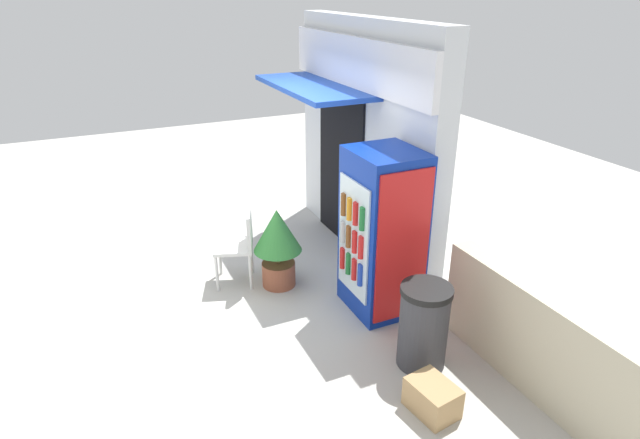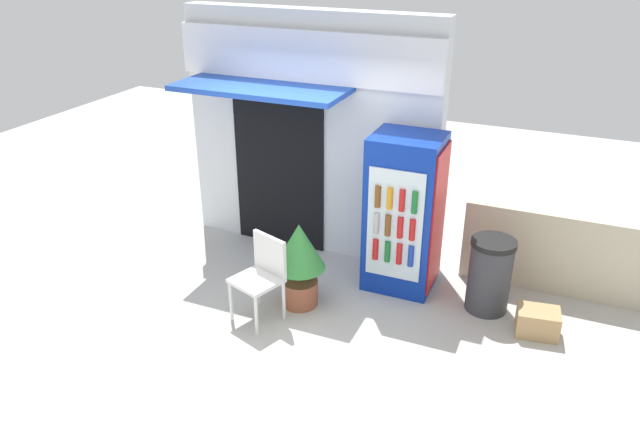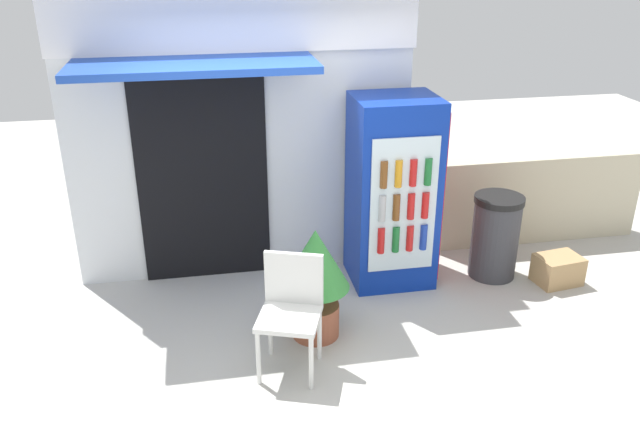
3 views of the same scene
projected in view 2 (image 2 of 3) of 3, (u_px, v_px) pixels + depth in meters
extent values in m
plane|color=beige|center=(274.00, 318.00, 6.51)|extent=(16.00, 16.00, 0.00)
cube|color=silver|center=(312.00, 135.00, 7.43)|extent=(3.18, 0.26, 2.93)
cube|color=white|center=(305.00, 56.00, 6.87)|extent=(3.18, 0.08, 0.57)
cube|color=#1E47B2|center=(260.00, 89.00, 6.84)|extent=(1.97, 0.82, 0.06)
cube|color=black|center=(279.00, 168.00, 7.63)|extent=(1.20, 0.03, 2.07)
cube|color=#0C2D9E|center=(404.00, 213.00, 6.78)|extent=(0.75, 0.67, 1.78)
cube|color=silver|center=(395.00, 226.00, 6.50)|extent=(0.60, 0.02, 1.25)
cube|color=red|center=(438.00, 219.00, 6.64)|extent=(0.02, 0.60, 1.61)
cylinder|color=red|center=(375.00, 249.00, 6.68)|extent=(0.06, 0.06, 0.24)
cylinder|color=#196B2D|center=(387.00, 251.00, 6.64)|extent=(0.06, 0.06, 0.24)
cylinder|color=red|center=(399.00, 254.00, 6.59)|extent=(0.06, 0.06, 0.24)
cylinder|color=#1938A5|center=(411.00, 256.00, 6.54)|extent=(0.06, 0.06, 0.24)
cylinder|color=#B2B2B7|center=(376.00, 223.00, 6.55)|extent=(0.06, 0.06, 0.24)
cylinder|color=brown|center=(388.00, 225.00, 6.50)|extent=(0.06, 0.06, 0.24)
cylinder|color=red|center=(400.00, 227.00, 6.46)|extent=(0.06, 0.06, 0.24)
cylinder|color=red|center=(412.00, 230.00, 6.41)|extent=(0.06, 0.06, 0.24)
cylinder|color=brown|center=(378.00, 196.00, 6.42)|extent=(0.06, 0.06, 0.24)
cylinder|color=orange|center=(390.00, 198.00, 6.37)|extent=(0.06, 0.06, 0.24)
cylinder|color=red|center=(402.00, 200.00, 6.32)|extent=(0.06, 0.06, 0.24)
cylinder|color=#196B2D|center=(415.00, 202.00, 6.27)|extent=(0.06, 0.06, 0.24)
cylinder|color=silver|center=(231.00, 301.00, 6.39)|extent=(0.04, 0.04, 0.45)
cylinder|color=silver|center=(256.00, 316.00, 6.15)|extent=(0.04, 0.04, 0.45)
cylinder|color=silver|center=(258.00, 287.00, 6.65)|extent=(0.04, 0.04, 0.45)
cylinder|color=silver|center=(284.00, 301.00, 6.41)|extent=(0.04, 0.04, 0.45)
cube|color=silver|center=(256.00, 281.00, 6.29)|extent=(0.57, 0.56, 0.04)
cube|color=silver|center=(270.00, 254.00, 6.33)|extent=(0.44, 0.19, 0.42)
cylinder|color=#995138|center=(300.00, 292.00, 6.71)|extent=(0.39, 0.39, 0.29)
cylinder|color=brown|center=(300.00, 274.00, 6.61)|extent=(0.05, 0.05, 0.17)
cone|color=#388C3D|center=(299.00, 246.00, 6.46)|extent=(0.56, 0.56, 0.51)
cylinder|color=#38383D|center=(489.00, 278.00, 6.52)|extent=(0.45, 0.45, 0.77)
cylinder|color=black|center=(494.00, 243.00, 6.34)|extent=(0.47, 0.47, 0.06)
cube|color=beige|center=(571.00, 255.00, 6.79)|extent=(2.34, 0.23, 0.95)
cube|color=tan|center=(538.00, 322.00, 6.21)|extent=(0.45, 0.36, 0.28)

